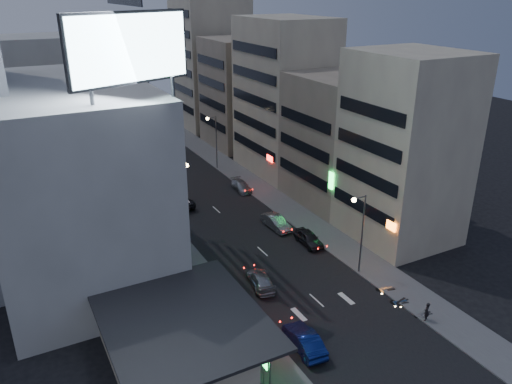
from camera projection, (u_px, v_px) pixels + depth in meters
ground at (344, 325)px, 40.88m from camera, size 180.00×180.00×0.00m
sidewalk_left at (144, 210)px, 61.89m from camera, size 4.00×120.00×0.12m
sidewalk_right at (258, 188)px, 68.83m from camera, size 4.00×120.00×0.12m
food_court at (173, 344)px, 35.74m from camera, size 11.00×13.00×3.88m
white_building at (72, 181)px, 46.42m from camera, size 14.00×24.00×18.00m
shophouse_near at (405, 149)px, 52.15m from camera, size 10.00×11.00×20.00m
shophouse_mid at (341, 139)px, 62.52m from camera, size 11.00×12.00×16.00m
shophouse_far at (284, 97)px, 71.78m from camera, size 10.00×14.00×22.00m
far_left_a at (52, 113)px, 67.11m from camera, size 11.00×10.00×20.00m
far_left_b at (40, 112)px, 78.46m from camera, size 12.00×10.00×15.00m
far_right_a at (241, 93)px, 85.01m from camera, size 11.00×12.00×18.00m
far_right_b at (211, 64)px, 95.52m from camera, size 12.00×12.00×24.00m
billboard at (130, 49)px, 35.15m from camera, size 9.52×3.75×6.20m
street_lamp_right_near at (360, 223)px, 46.30m from camera, size 1.60×0.44×8.02m
street_lamp_left at (180, 189)px, 54.25m from camera, size 1.60×0.44×8.02m
street_lamp_right_far at (214, 135)px, 74.07m from camera, size 1.60×0.44×8.02m
parked_car_right_near at (309, 238)px, 53.51m from camera, size 1.96×4.40×1.47m
parked_car_right_mid at (276, 222)px, 57.10m from camera, size 1.79×4.57×1.48m
parked_car_left at (178, 200)px, 62.95m from camera, size 3.02×5.88×1.59m
parked_car_right_far at (241, 186)px, 67.81m from camera, size 2.13×4.54×1.28m
road_car_blue at (304, 340)px, 37.99m from camera, size 2.12×4.88×1.56m
road_car_silver at (261, 280)px, 46.01m from camera, size 2.83×4.93×1.34m
person at (427, 312)px, 41.05m from camera, size 0.72×0.63×1.66m
scooter_black_a at (431, 306)px, 42.29m from camera, size 0.89×1.69×0.98m
scooter_silver_a at (426, 304)px, 42.49m from camera, size 1.04×1.95×1.13m
scooter_blue at (407, 294)px, 43.80m from camera, size 1.14×1.95×1.13m
scooter_black_b at (404, 292)px, 44.17m from camera, size 1.02×1.96×1.14m
scooter_silver_b at (393, 281)px, 45.74m from camera, size 1.08×2.10×1.23m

